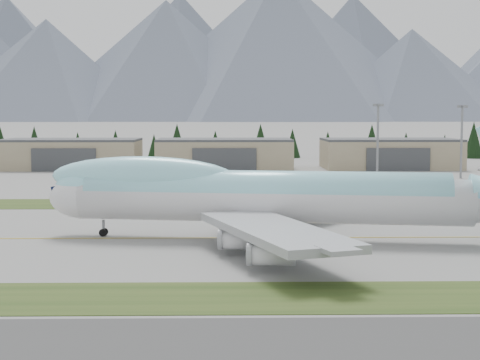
{
  "coord_description": "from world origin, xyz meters",
  "views": [
    {
      "loc": [
        -14.28,
        -115.07,
        19.53
      ],
      "look_at": [
        -11.91,
        13.85,
        8.0
      ],
      "focal_mm": 55.0,
      "sensor_mm": 36.0,
      "label": 1
    }
  ],
  "objects_px": {
    "boeing_747_freighter": "(266,195)",
    "hangar_left": "(72,154)",
    "service_vehicle_a": "(170,174)",
    "service_vehicle_c": "(480,170)",
    "hangar_right": "(390,154)",
    "hangar_center": "(225,154)",
    "service_vehicle_b": "(373,176)"
  },
  "relations": [
    {
      "from": "boeing_747_freighter",
      "to": "hangar_left",
      "type": "xyz_separation_m",
      "value": [
        -61.88,
        151.67,
        -1.6
      ]
    },
    {
      "from": "hangar_left",
      "to": "service_vehicle_a",
      "type": "xyz_separation_m",
      "value": [
        36.94,
        -22.39,
        -5.39
      ]
    },
    {
      "from": "boeing_747_freighter",
      "to": "service_vehicle_c",
      "type": "distance_m",
      "value": 164.34
    },
    {
      "from": "service_vehicle_a",
      "to": "boeing_747_freighter",
      "type": "bearing_deg",
      "value": -89.57
    },
    {
      "from": "hangar_right",
      "to": "service_vehicle_c",
      "type": "relative_size",
      "value": 12.33
    },
    {
      "from": "hangar_center",
      "to": "service_vehicle_b",
      "type": "distance_m",
      "value": 58.43
    },
    {
      "from": "service_vehicle_a",
      "to": "hangar_left",
      "type": "bearing_deg",
      "value": 138.28
    },
    {
      "from": "service_vehicle_b",
      "to": "service_vehicle_c",
      "type": "xyz_separation_m",
      "value": [
        42.35,
        23.9,
        0.0
      ]
    },
    {
      "from": "boeing_747_freighter",
      "to": "hangar_left",
      "type": "height_order",
      "value": "boeing_747_freighter"
    },
    {
      "from": "boeing_747_freighter",
      "to": "hangar_left",
      "type": "distance_m",
      "value": 163.81
    },
    {
      "from": "service_vehicle_b",
      "to": "service_vehicle_c",
      "type": "relative_size",
      "value": 1.05
    },
    {
      "from": "hangar_center",
      "to": "service_vehicle_a",
      "type": "bearing_deg",
      "value": -128.89
    },
    {
      "from": "boeing_747_freighter",
      "to": "hangar_center",
      "type": "bearing_deg",
      "value": 101.84
    },
    {
      "from": "hangar_left",
      "to": "hangar_center",
      "type": "bearing_deg",
      "value": 0.0
    },
    {
      "from": "hangar_left",
      "to": "hangar_center",
      "type": "relative_size",
      "value": 1.0
    },
    {
      "from": "hangar_left",
      "to": "hangar_right",
      "type": "distance_m",
      "value": 115.0
    },
    {
      "from": "boeing_747_freighter",
      "to": "service_vehicle_b",
      "type": "bearing_deg",
      "value": 80.29
    },
    {
      "from": "service_vehicle_a",
      "to": "hangar_center",
      "type": "bearing_deg",
      "value": 40.62
    },
    {
      "from": "boeing_747_freighter",
      "to": "hangar_left",
      "type": "relative_size",
      "value": 1.68
    },
    {
      "from": "hangar_center",
      "to": "service_vehicle_c",
      "type": "xyz_separation_m",
      "value": [
        89.71,
        -9.9,
        -5.39
      ]
    },
    {
      "from": "boeing_747_freighter",
      "to": "hangar_right",
      "type": "relative_size",
      "value": 1.68
    },
    {
      "from": "hangar_left",
      "to": "hangar_center",
      "type": "height_order",
      "value": "same"
    },
    {
      "from": "hangar_right",
      "to": "service_vehicle_c",
      "type": "height_order",
      "value": "hangar_right"
    },
    {
      "from": "service_vehicle_b",
      "to": "boeing_747_freighter",
      "type": "bearing_deg",
      "value": 159.8
    },
    {
      "from": "service_vehicle_c",
      "to": "boeing_747_freighter",
      "type": "bearing_deg",
      "value": -100.45
    },
    {
      "from": "hangar_left",
      "to": "service_vehicle_c",
      "type": "distance_m",
      "value": 145.14
    },
    {
      "from": "service_vehicle_b",
      "to": "service_vehicle_c",
      "type": "bearing_deg",
      "value": -61.81
    },
    {
      "from": "hangar_left",
      "to": "service_vehicle_c",
      "type": "bearing_deg",
      "value": -3.91
    },
    {
      "from": "hangar_center",
      "to": "service_vehicle_a",
      "type": "relative_size",
      "value": 15.15
    },
    {
      "from": "service_vehicle_a",
      "to": "service_vehicle_b",
      "type": "relative_size",
      "value": 0.78
    },
    {
      "from": "hangar_right",
      "to": "service_vehicle_a",
      "type": "xyz_separation_m",
      "value": [
        -78.06,
        -22.39,
        -5.39
      ]
    },
    {
      "from": "hangar_center",
      "to": "service_vehicle_b",
      "type": "bearing_deg",
      "value": -35.51
    }
  ]
}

